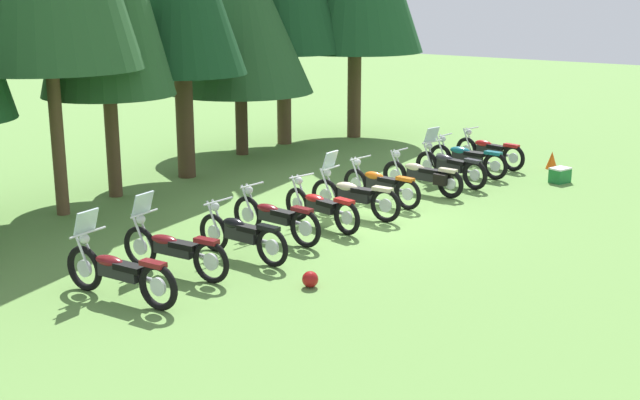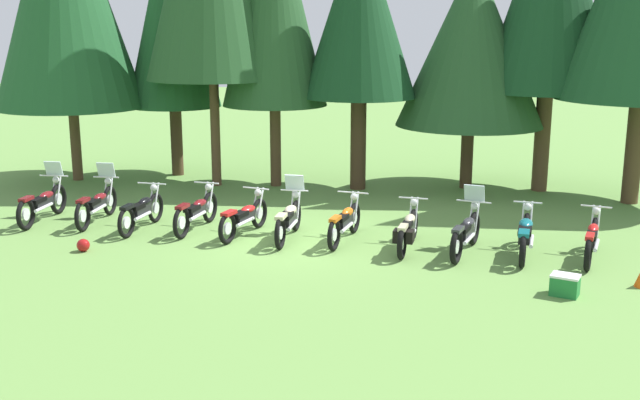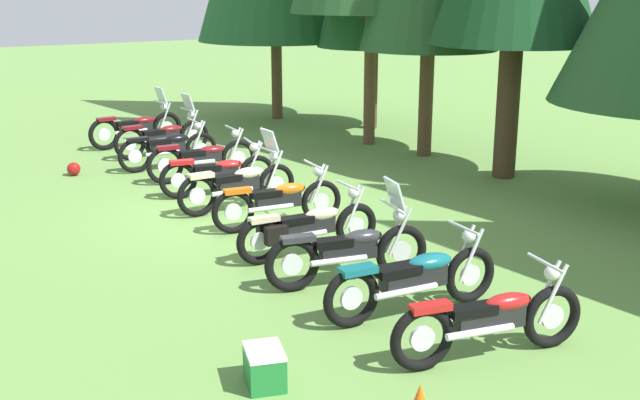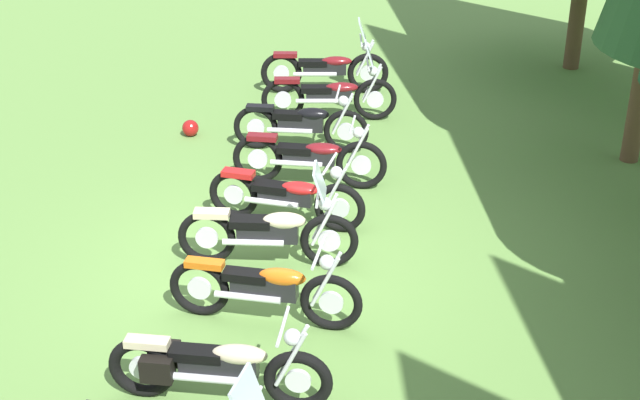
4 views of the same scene
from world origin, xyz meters
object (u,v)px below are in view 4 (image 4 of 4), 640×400
motorcycle_4 (287,196)px  motorcycle_7 (215,367)px  motorcycle_0 (326,68)px  motorcycle_2 (302,124)px  motorcycle_6 (266,289)px  motorcycle_3 (310,157)px  motorcycle_5 (270,231)px  motorcycle_1 (331,94)px  dropped_helmet (190,128)px

motorcycle_4 → motorcycle_7: 3.79m
motorcycle_0 → motorcycle_4: size_ratio=1.09×
motorcycle_2 → motorcycle_6: motorcycle_2 is taller
motorcycle_0 → motorcycle_7: 9.02m
motorcycle_0 → motorcycle_4: (5.23, -0.23, -0.04)m
motorcycle_3 → motorcycle_0: bearing=94.3°
motorcycle_3 → motorcycle_5: bearing=-93.6°
motorcycle_4 → motorcycle_2: bearing=101.6°
motorcycle_2 → motorcycle_7: 6.31m
motorcycle_1 → dropped_helmet: motorcycle_1 is taller
motorcycle_6 → motorcycle_1: bearing=93.8°
motorcycle_2 → motorcycle_1: bearing=76.5°
motorcycle_4 → motorcycle_5: 1.09m
motorcycle_1 → motorcycle_0: bearing=92.6°
motorcycle_3 → motorcycle_6: size_ratio=1.03×
motorcycle_1 → motorcycle_2: motorcycle_1 is taller
dropped_helmet → motorcycle_4: bearing=32.6°
motorcycle_7 → motorcycle_0: bearing=90.1°
motorcycle_1 → motorcycle_2: (1.35, -0.39, -0.02)m
motorcycle_3 → motorcycle_5: motorcycle_5 is taller
motorcycle_1 → motorcycle_7: bearing=-99.6°
motorcycle_2 → dropped_helmet: (-0.49, -1.91, -0.32)m
motorcycle_1 → motorcycle_3: 2.63m
motorcycle_0 → motorcycle_1: bearing=-86.7°
motorcycle_7 → motorcycle_1: bearing=88.3°
motorcycle_4 → motorcycle_0: bearing=99.0°
motorcycle_5 → motorcycle_6: (1.27, 0.10, -0.03)m
motorcycle_3 → motorcycle_1: bearing=90.8°
motorcycle_7 → motorcycle_6: bearing=80.4°
motorcycle_2 → motorcycle_0: bearing=87.8°
motorcycle_6 → motorcycle_7: size_ratio=0.98×
motorcycle_3 → motorcycle_6: bearing=-89.2°
motorcycle_3 → dropped_helmet: size_ratio=8.32×
motorcycle_1 → motorcycle_6: 6.23m
dropped_helmet → motorcycle_6: bearing=19.7°
motorcycle_1 → motorcycle_7: size_ratio=1.03×
motorcycle_0 → motorcycle_3: bearing=-93.5°
motorcycle_4 → motorcycle_6: motorcycle_6 is taller
motorcycle_2 → motorcycle_7: (6.30, -0.34, -0.02)m
motorcycle_4 → dropped_helmet: motorcycle_4 is taller
motorcycle_2 → dropped_helmet: bearing=168.5°
motorcycle_7 → dropped_helmet: size_ratio=8.21×
motorcycle_1 → motorcycle_5: bearing=-99.8°
motorcycle_0 → motorcycle_6: bearing=-95.2°
motorcycle_6 → motorcycle_2: bearing=97.5°
motorcycle_1 → motorcycle_3: bearing=-97.7°
motorcycle_0 → dropped_helmet: (2.22, -2.15, -0.34)m
motorcycle_1 → dropped_helmet: (0.86, -2.31, -0.34)m
motorcycle_4 → dropped_helmet: 3.58m
motorcycle_2 → motorcycle_7: motorcycle_2 is taller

